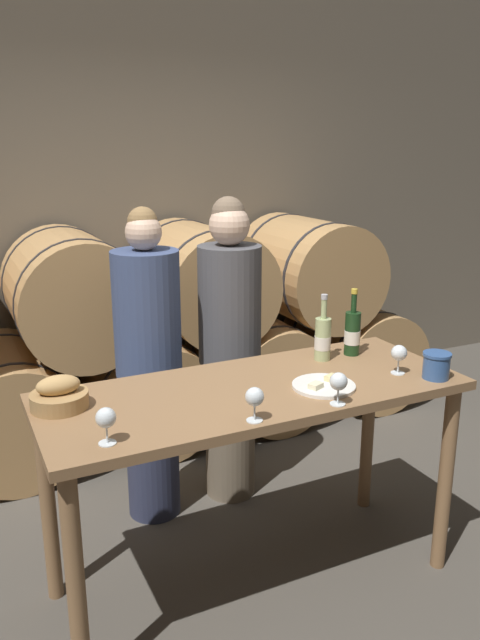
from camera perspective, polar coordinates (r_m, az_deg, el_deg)
The scene contains 15 objects.
ground_plane at distance 3.03m, azimuth 1.22°, elevation -22.61°, with size 10.00×10.00×0.00m, color #4C473F.
stone_wall_back at distance 4.43m, azimuth -11.80°, elevation 11.85°, with size 10.00×0.12×3.20m.
barrel_stack at distance 4.05m, azimuth -9.01°, elevation -2.02°, with size 4.04×0.92×1.39m.
tasting_table at distance 2.61m, azimuth 1.32°, elevation -8.75°, with size 1.75×0.68×0.92m.
person_left at distance 3.14m, azimuth -8.31°, elevation -4.25°, with size 0.33×0.33×1.60m.
person_right at distance 3.28m, azimuth -0.93°, elevation -2.71°, with size 0.33×0.33×1.63m.
wine_bottle_red at distance 2.96m, azimuth 10.24°, elevation -1.14°, with size 0.07×0.07×0.32m.
wine_bottle_white at distance 2.87m, azimuth 7.58°, elevation -1.66°, with size 0.07×0.07×0.31m.
blue_crock at distance 2.76m, azimuth 17.52°, elevation -3.89°, with size 0.12×0.12×0.11m.
bread_basket at distance 2.44m, azimuth -16.22°, elevation -6.67°, with size 0.22×0.22×0.13m.
cheese_plate at distance 2.57m, azimuth 7.66°, elevation -5.95°, with size 0.26×0.26×0.04m.
wine_glass_far_left at distance 2.11m, azimuth -12.16°, elevation -8.83°, with size 0.07×0.07×0.13m.
wine_glass_left at distance 2.23m, azimuth 1.35°, elevation -7.12°, with size 0.07×0.07×0.13m.
wine_glass_center at distance 2.39m, azimuth 9.00°, elevation -5.66°, with size 0.07×0.07×0.13m.
wine_glass_right at distance 2.76m, azimuth 14.33°, elevation -3.02°, with size 0.07×0.07×0.13m.
Camera 1 is at (-1.08, -2.11, 1.88)m, focal length 35.00 mm.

